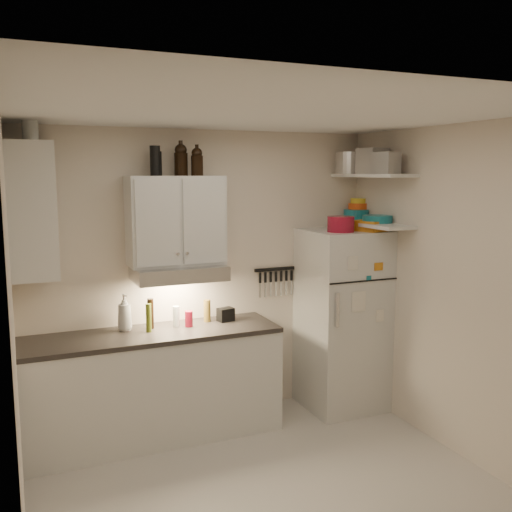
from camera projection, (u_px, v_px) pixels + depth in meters
name	position (u px, v px, depth m)	size (l,w,h in m)	color
floor	(274.00, 496.00, 3.97)	(3.20, 3.00, 0.02)	beige
ceiling	(276.00, 111.00, 3.59)	(3.20, 3.00, 0.02)	white
back_wall	(204.00, 276.00, 5.15)	(3.20, 0.02, 2.60)	beige
left_wall	(12.00, 341.00, 3.15)	(0.02, 3.00, 2.60)	beige
right_wall	(463.00, 293.00, 4.41)	(0.02, 3.00, 2.60)	beige
base_cabinet	(154.00, 387.00, 4.78)	(2.10, 0.60, 0.88)	silver
countertop	(153.00, 334.00, 4.71)	(2.10, 0.62, 0.04)	#2D2926
upper_cabinet	(176.00, 221.00, 4.80)	(0.80, 0.33, 0.75)	silver
side_cabinet	(31.00, 210.00, 4.21)	(0.33, 0.55, 1.00)	silver
range_hood	(179.00, 273.00, 4.80)	(0.76, 0.46, 0.12)	silver
fridge	(342.00, 319.00, 5.39)	(0.70, 0.68, 1.70)	silver
shelf_hi	(372.00, 176.00, 5.15)	(0.30, 0.95, 0.03)	silver
shelf_lo	(371.00, 224.00, 5.21)	(0.30, 0.95, 0.03)	silver
knife_strip	(275.00, 269.00, 5.40)	(0.42, 0.02, 0.03)	black
dutch_oven	(341.00, 224.00, 5.09)	(0.24, 0.24, 0.14)	maroon
book_stack	(370.00, 226.00, 5.18)	(0.22, 0.28, 0.09)	orange
spice_jar	(356.00, 226.00, 5.25)	(0.05, 0.05, 0.09)	silver
stock_pot	(350.00, 163.00, 5.38)	(0.29, 0.29, 0.20)	silver
tin_a	(372.00, 161.00, 5.10)	(0.23, 0.20, 0.23)	#AAAAAD
tin_b	(386.00, 163.00, 4.86)	(0.19, 0.19, 0.19)	#AAAAAD
bowl_teal	(356.00, 215.00, 5.52)	(0.24, 0.24, 0.10)	#177180
bowl_orange	(358.00, 206.00, 5.58)	(0.19, 0.19, 0.06)	#EB5016
bowl_yellow	(358.00, 201.00, 5.57)	(0.15, 0.15, 0.05)	yellow
plates	(377.00, 219.00, 5.17)	(0.27, 0.27, 0.07)	#177180
growler_a	(181.00, 159.00, 4.78)	(0.11, 0.11, 0.27)	black
growler_b	(197.00, 161.00, 4.76)	(0.10, 0.10, 0.24)	black
thermos_a	(158.00, 164.00, 4.73)	(0.07, 0.07, 0.20)	black
thermos_b	(155.00, 161.00, 4.66)	(0.08, 0.08, 0.24)	black
side_jar	(30.00, 131.00, 4.12)	(0.11, 0.11, 0.15)	silver
soap_bottle	(124.00, 310.00, 4.74)	(0.13, 0.13, 0.34)	silver
pepper_mill	(207.00, 311.00, 5.03)	(0.06, 0.06, 0.20)	brown
oil_bottle	(149.00, 318.00, 4.70)	(0.05, 0.05, 0.24)	#556419
vinegar_bottle	(151.00, 314.00, 4.80)	(0.05, 0.05, 0.26)	black
clear_bottle	(176.00, 316.00, 4.87)	(0.06, 0.06, 0.18)	silver
red_jar	(189.00, 319.00, 4.87)	(0.07, 0.07, 0.14)	maroon
caddy	(226.00, 315.00, 5.05)	(0.14, 0.10, 0.12)	black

